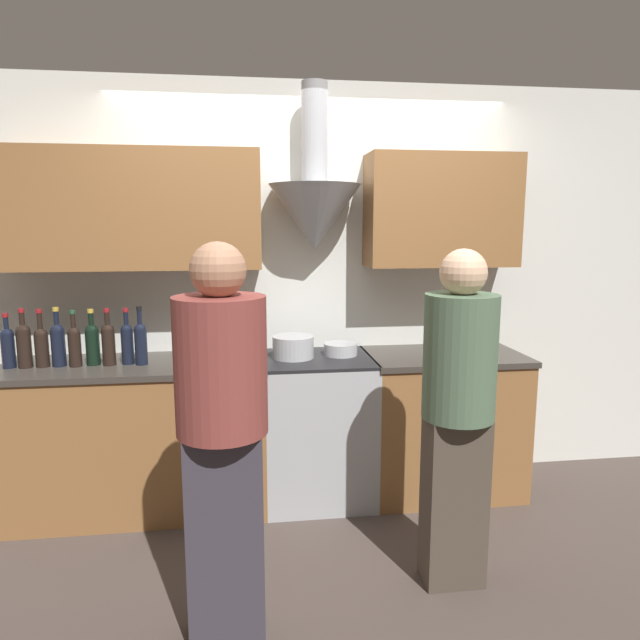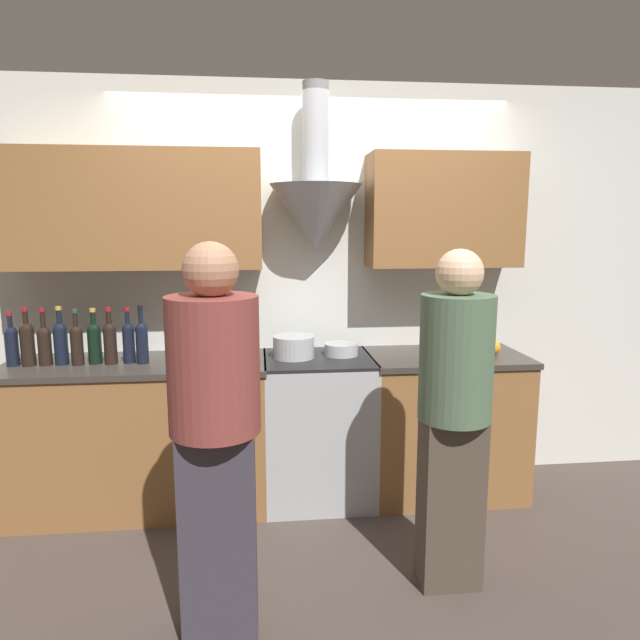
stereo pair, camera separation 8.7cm
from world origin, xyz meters
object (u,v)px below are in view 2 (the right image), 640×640
at_px(stove_range, 318,427).
at_px(saucepan, 460,346).
at_px(wine_bottle_0, 12,344).
at_px(stock_pot, 294,347).
at_px(orange_fruit, 493,347).
at_px(wine_bottle_1, 27,342).
at_px(wine_bottle_7, 129,340).
at_px(wine_bottle_2, 45,343).
at_px(person_foreground_right, 454,406).
at_px(wine_bottle_3, 61,341).
at_px(mixing_bowl, 341,349).
at_px(wine_bottle_5, 94,341).
at_px(person_foreground_left, 216,429).
at_px(wine_bottle_8, 142,340).
at_px(wine_bottle_4, 77,343).
at_px(wine_bottle_6, 110,341).

bearing_deg(stove_range, saucepan, 2.25).
distance_m(stove_range, wine_bottle_0, 1.87).
distance_m(stock_pot, orange_fruit, 1.26).
xyz_separation_m(wine_bottle_1, wine_bottle_7, (0.56, 0.01, -0.01)).
bearing_deg(wine_bottle_0, wine_bottle_2, 0.05).
bearing_deg(wine_bottle_7, wine_bottle_1, -178.76).
bearing_deg(orange_fruit, wine_bottle_1, 179.85).
xyz_separation_m(saucepan, person_foreground_right, (-0.39, -1.00, -0.06)).
xyz_separation_m(wine_bottle_3, mixing_bowl, (1.66, 0.06, -0.10)).
bearing_deg(stove_range, wine_bottle_5, -179.58).
bearing_deg(wine_bottle_2, stove_range, 0.66).
xyz_separation_m(wine_bottle_1, stock_pot, (1.54, 0.04, -0.07)).
bearing_deg(person_foreground_left, wine_bottle_8, 113.59).
xyz_separation_m(wine_bottle_3, wine_bottle_4, (0.10, -0.02, -0.01)).
relative_size(wine_bottle_1, wine_bottle_3, 0.99).
distance_m(wine_bottle_4, wine_bottle_5, 0.10).
bearing_deg(wine_bottle_0, stock_pot, 1.14).
bearing_deg(wine_bottle_2, person_foreground_right, -23.93).
xyz_separation_m(person_foreground_left, person_foreground_right, (1.07, 0.23, -0.02)).
bearing_deg(wine_bottle_2, wine_bottle_0, -179.95).
height_order(wine_bottle_4, wine_bottle_8, wine_bottle_8).
height_order(stove_range, wine_bottle_5, wine_bottle_5).
relative_size(wine_bottle_8, mixing_bowl, 1.63).
height_order(stove_range, wine_bottle_6, wine_bottle_6).
distance_m(wine_bottle_2, wine_bottle_4, 0.19).
bearing_deg(person_foreground_left, orange_fruit, 35.20).
bearing_deg(wine_bottle_1, stock_pot, 1.44).
height_order(wine_bottle_1, wine_bottle_4, wine_bottle_1).
relative_size(wine_bottle_7, person_foreground_left, 0.20).
bearing_deg(orange_fruit, wine_bottle_5, 179.47).
height_order(wine_bottle_4, stock_pot, wine_bottle_4).
bearing_deg(saucepan, stove_range, -177.75).
xyz_separation_m(wine_bottle_0, wine_bottle_6, (0.55, -0.01, 0.01)).
xyz_separation_m(wine_bottle_6, saucepan, (2.14, 0.06, -0.09)).
bearing_deg(wine_bottle_6, wine_bottle_5, 168.66).
distance_m(wine_bottle_4, person_foreground_left, 1.45).
height_order(wine_bottle_5, wine_bottle_6, wine_bottle_6).
height_order(stove_range, wine_bottle_2, wine_bottle_2).
distance_m(wine_bottle_3, stock_pot, 1.36).
height_order(wine_bottle_3, saucepan, wine_bottle_3).
distance_m(wine_bottle_3, saucepan, 2.42).
relative_size(stock_pot, person_foreground_right, 0.16).
xyz_separation_m(stove_range, wine_bottle_5, (-1.32, -0.01, 0.58)).
xyz_separation_m(wine_bottle_4, wine_bottle_5, (0.09, 0.03, 0.00)).
relative_size(wine_bottle_5, person_foreground_right, 0.20).
xyz_separation_m(wine_bottle_3, wine_bottle_7, (0.38, 0.00, -0.01)).
bearing_deg(saucepan, person_foreground_left, -139.84).
height_order(wine_bottle_7, orange_fruit, wine_bottle_7).
bearing_deg(wine_bottle_6, person_foreground_left, -59.46).
distance_m(wine_bottle_6, wine_bottle_8, 0.18).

